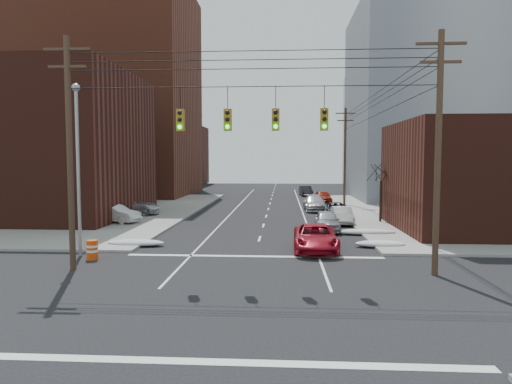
# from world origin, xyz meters

# --- Properties ---
(ground) EXTENTS (160.00, 160.00, 0.00)m
(ground) POSITION_xyz_m (0.00, 0.00, 0.00)
(ground) COLOR black
(ground) RESTS_ON ground
(sidewalk_nw) EXTENTS (40.00, 40.00, 0.15)m
(sidewalk_nw) POSITION_xyz_m (-27.00, 27.00, 0.07)
(sidewalk_nw) COLOR gray
(sidewalk_nw) RESTS_ON ground
(building_brick_tall) EXTENTS (24.00, 20.00, 30.00)m
(building_brick_tall) POSITION_xyz_m (-24.00, 48.00, 15.00)
(building_brick_tall) COLOR brown
(building_brick_tall) RESTS_ON ground
(building_brick_near) EXTENTS (20.00, 16.00, 13.00)m
(building_brick_near) POSITION_xyz_m (-22.00, 22.00, 6.50)
(building_brick_near) COLOR #441C14
(building_brick_near) RESTS_ON ground
(building_brick_far) EXTENTS (22.00, 18.00, 12.00)m
(building_brick_far) POSITION_xyz_m (-26.00, 74.00, 6.00)
(building_brick_far) COLOR #441C14
(building_brick_far) RESTS_ON ground
(building_office) EXTENTS (22.00, 20.00, 25.00)m
(building_office) POSITION_xyz_m (22.00, 44.00, 12.50)
(building_office) COLOR gray
(building_office) RESTS_ON ground
(building_glass) EXTENTS (20.00, 18.00, 22.00)m
(building_glass) POSITION_xyz_m (24.00, 70.00, 11.00)
(building_glass) COLOR gray
(building_glass) RESTS_ON ground
(building_storefront) EXTENTS (16.00, 12.00, 8.00)m
(building_storefront) POSITION_xyz_m (18.00, 16.00, 4.00)
(building_storefront) COLOR #441C14
(building_storefront) RESTS_ON ground
(utility_pole_left) EXTENTS (2.20, 0.28, 11.00)m
(utility_pole_left) POSITION_xyz_m (-8.50, 3.00, 5.78)
(utility_pole_left) COLOR #473323
(utility_pole_left) RESTS_ON ground
(utility_pole_right) EXTENTS (2.20, 0.28, 11.00)m
(utility_pole_right) POSITION_xyz_m (8.50, 3.00, 5.78)
(utility_pole_right) COLOR #473323
(utility_pole_right) RESTS_ON ground
(utility_pole_far) EXTENTS (2.20, 0.28, 11.00)m
(utility_pole_far) POSITION_xyz_m (8.50, 34.00, 5.78)
(utility_pole_far) COLOR #473323
(utility_pole_far) RESTS_ON ground
(traffic_signals) EXTENTS (17.00, 0.42, 2.02)m
(traffic_signals) POSITION_xyz_m (0.10, 2.97, 7.17)
(traffic_signals) COLOR black
(traffic_signals) RESTS_ON ground
(street_light) EXTENTS (0.44, 0.44, 9.32)m
(street_light) POSITION_xyz_m (-9.50, 6.00, 5.54)
(street_light) COLOR gray
(street_light) RESTS_ON ground
(bare_tree) EXTENTS (2.09, 2.20, 4.93)m
(bare_tree) POSITION_xyz_m (9.59, 20.00, 2.32)
(bare_tree) COLOR black
(bare_tree) RESTS_ON ground
(snow_nw) EXTENTS (3.50, 1.08, 0.42)m
(snow_nw) POSITION_xyz_m (-7.40, 9.00, 0.21)
(snow_nw) COLOR silver
(snow_nw) RESTS_ON ground
(snow_ne) EXTENTS (3.00, 1.08, 0.42)m
(snow_ne) POSITION_xyz_m (7.40, 9.50, 0.21)
(snow_ne) COLOR silver
(snow_ne) RESTS_ON ground
(snow_east_far) EXTENTS (4.00, 1.08, 0.42)m
(snow_east_far) POSITION_xyz_m (7.40, 14.00, 0.21)
(snow_east_far) COLOR silver
(snow_east_far) RESTS_ON ground
(red_pickup) EXTENTS (2.62, 5.48, 1.51)m
(red_pickup) POSITION_xyz_m (3.45, 8.38, 0.75)
(red_pickup) COLOR maroon
(red_pickup) RESTS_ON ground
(parked_car_a) EXTENTS (1.89, 4.44, 1.50)m
(parked_car_a) POSITION_xyz_m (4.80, 15.62, 0.75)
(parked_car_a) COLOR #9F9FA4
(parked_car_a) RESTS_ON ground
(parked_car_b) EXTENTS (1.52, 4.22, 1.38)m
(parked_car_b) POSITION_xyz_m (6.40, 19.46, 0.69)
(parked_car_b) COLOR silver
(parked_car_b) RESTS_ON ground
(parked_car_c) EXTENTS (2.56, 4.82, 1.29)m
(parked_car_c) POSITION_xyz_m (6.40, 24.16, 0.65)
(parked_car_c) COLOR black
(parked_car_c) RESTS_ON ground
(parked_car_d) EXTENTS (2.32, 5.37, 1.54)m
(parked_car_d) POSITION_xyz_m (4.80, 28.74, 0.77)
(parked_car_d) COLOR #A0A0A4
(parked_car_d) RESTS_ON ground
(parked_car_e) EXTENTS (2.05, 4.61, 1.54)m
(parked_car_e) POSITION_xyz_m (6.32, 36.68, 0.77)
(parked_car_e) COLOR maroon
(parked_car_e) RESTS_ON ground
(parked_car_f) EXTENTS (1.91, 4.50, 1.44)m
(parked_car_f) POSITION_xyz_m (4.80, 47.68, 0.72)
(parked_car_f) COLOR black
(parked_car_f) RESTS_ON ground
(lot_car_a) EXTENTS (4.64, 2.81, 1.44)m
(lot_car_a) POSITION_xyz_m (-12.13, 18.05, 0.87)
(lot_car_a) COLOR silver
(lot_car_a) RESTS_ON sidewalk_nw
(lot_car_b) EXTENTS (5.63, 2.92, 1.52)m
(lot_car_b) POSITION_xyz_m (-12.50, 23.21, 0.91)
(lot_car_b) COLOR silver
(lot_car_b) RESTS_ON sidewalk_nw
(lot_car_c) EXTENTS (4.79, 2.07, 1.37)m
(lot_car_c) POSITION_xyz_m (-17.23, 22.54, 0.84)
(lot_car_c) COLOR black
(lot_car_c) RESTS_ON sidewalk_nw
(lot_car_d) EXTENTS (4.33, 2.13, 1.42)m
(lot_car_d) POSITION_xyz_m (-18.44, 30.92, 0.86)
(lot_car_d) COLOR #9F9FA3
(lot_car_d) RESTS_ON sidewalk_nw
(construction_barrel) EXTENTS (0.70, 0.70, 1.03)m
(construction_barrel) POSITION_xyz_m (-8.50, 5.23, 0.53)
(construction_barrel) COLOR #D8450B
(construction_barrel) RESTS_ON ground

